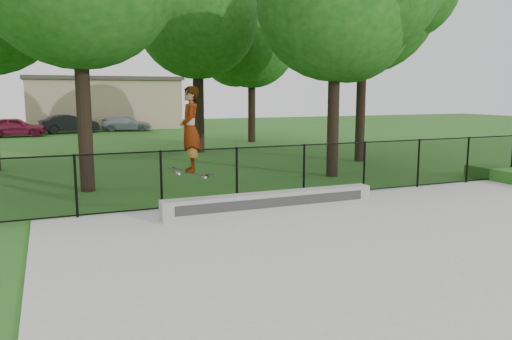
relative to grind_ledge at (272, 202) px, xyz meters
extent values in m
plane|color=#295919|center=(1.53, -4.70, -0.30)|extent=(100.00, 100.00, 0.00)
cube|color=#A9A8A3|center=(1.53, -4.70, -0.27)|extent=(14.00, 12.00, 0.06)
cube|color=#9B9C97|center=(0.00, 0.00, 0.00)|extent=(5.50, 0.40, 0.48)
imported|color=maroon|center=(-7.03, 26.74, 0.37)|extent=(3.94, 1.69, 1.34)
imported|color=black|center=(-3.48, 28.74, 0.39)|extent=(3.97, 2.16, 1.37)
imported|color=#929BA6|center=(0.79, 29.23, 0.26)|extent=(3.78, 2.36, 1.11)
cube|color=black|center=(-2.07, -0.15, 0.88)|extent=(0.81, 0.23, 0.29)
imported|color=#A8DADC|center=(-2.07, -0.15, 1.85)|extent=(0.59, 0.78, 1.91)
cylinder|color=black|center=(-4.47, 1.20, 0.51)|extent=(0.06, 0.06, 1.50)
cylinder|color=black|center=(-2.47, 1.20, 0.51)|extent=(0.06, 0.06, 1.50)
cylinder|color=black|center=(-0.47, 1.20, 0.51)|extent=(0.06, 0.06, 1.50)
cylinder|color=black|center=(1.53, 1.20, 0.51)|extent=(0.06, 0.06, 1.50)
cylinder|color=black|center=(3.53, 1.20, 0.51)|extent=(0.06, 0.06, 1.50)
cylinder|color=black|center=(5.53, 1.20, 0.51)|extent=(0.06, 0.06, 1.50)
cylinder|color=black|center=(7.53, 1.20, 0.51)|extent=(0.06, 0.06, 1.50)
cylinder|color=black|center=(9.53, 1.20, 0.51)|extent=(0.06, 0.06, 1.50)
cylinder|color=black|center=(1.53, 1.20, 1.23)|extent=(16.00, 0.04, 0.04)
cylinder|color=black|center=(1.53, 1.20, -0.19)|extent=(16.00, 0.04, 0.04)
cube|color=black|center=(1.53, 1.20, 0.51)|extent=(16.00, 0.01, 1.50)
cylinder|color=black|center=(-3.97, 4.80, 2.18)|extent=(0.44, 0.44, 4.95)
cylinder|color=black|center=(7.53, 7.30, 2.27)|extent=(0.44, 0.44, 5.13)
sphere|color=#134612|center=(7.53, 7.30, 6.52)|extent=(6.15, 6.15, 6.15)
cylinder|color=black|center=(4.33, 4.30, 1.99)|extent=(0.44, 0.44, 4.57)
sphere|color=#134612|center=(4.33, 4.30, 5.78)|extent=(5.48, 5.48, 5.48)
cylinder|color=black|center=(2.03, 13.30, 2.18)|extent=(0.44, 0.44, 4.96)
sphere|color=#134612|center=(2.03, 13.30, 6.31)|extent=(5.96, 5.96, 5.96)
cylinder|color=black|center=(6.53, 17.30, 1.93)|extent=(0.44, 0.44, 4.45)
sphere|color=#134612|center=(6.53, 17.30, 5.62)|extent=(5.34, 5.34, 5.34)
cube|color=tan|center=(-0.47, 33.30, 1.70)|extent=(12.00, 6.00, 4.00)
cube|color=#3F3833|center=(-0.47, 33.30, 3.85)|extent=(12.40, 6.40, 0.30)
camera|label=1|loc=(-4.99, -10.94, 2.65)|focal=35.00mm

